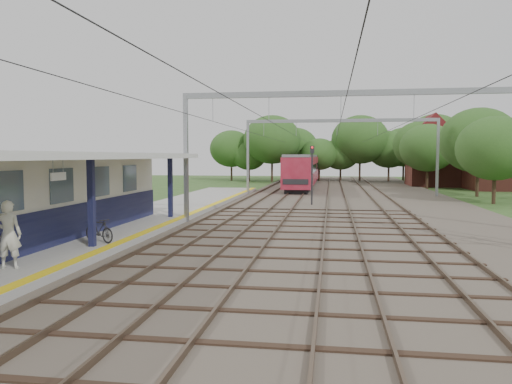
{
  "coord_description": "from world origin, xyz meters",
  "views": [
    {
      "loc": [
        2.78,
        -11.02,
        3.66
      ],
      "look_at": [
        -1.51,
        17.13,
        1.6
      ],
      "focal_mm": 35.0,
      "sensor_mm": 36.0,
      "label": 1
    }
  ],
  "objects_px": {
    "train": "(306,169)",
    "signal_post": "(312,168)",
    "bicycle": "(99,230)",
    "person": "(8,234)"
  },
  "relations": [
    {
      "from": "person",
      "to": "bicycle",
      "type": "distance_m",
      "value": 4.64
    },
    {
      "from": "train",
      "to": "signal_post",
      "type": "xyz_separation_m",
      "value": [
        1.85,
        -26.53,
        0.72
      ]
    },
    {
      "from": "person",
      "to": "signal_post",
      "type": "xyz_separation_m",
      "value": [
        7.96,
        23.22,
        1.42
      ]
    },
    {
      "from": "person",
      "to": "bicycle",
      "type": "bearing_deg",
      "value": -111.89
    },
    {
      "from": "person",
      "to": "signal_post",
      "type": "bearing_deg",
      "value": -123.59
    },
    {
      "from": "person",
      "to": "train",
      "type": "distance_m",
      "value": 50.13
    },
    {
      "from": "train",
      "to": "bicycle",
      "type": "bearing_deg",
      "value": -96.98
    },
    {
      "from": "bicycle",
      "to": "signal_post",
      "type": "bearing_deg",
      "value": 3.77
    },
    {
      "from": "bicycle",
      "to": "signal_post",
      "type": "height_order",
      "value": "signal_post"
    },
    {
      "from": "person",
      "to": "train",
      "type": "relative_size",
      "value": 0.06
    }
  ]
}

